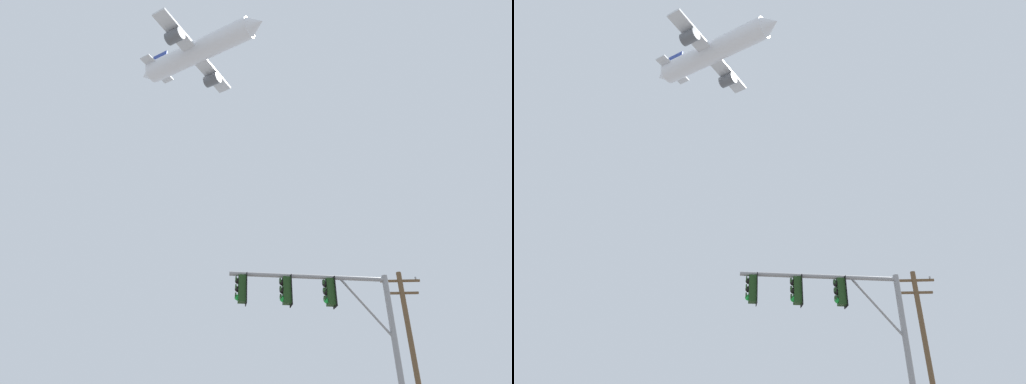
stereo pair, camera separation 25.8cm
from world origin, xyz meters
The scene contains 3 objects.
signal_pole_near centered at (2.56, 7.65, 4.73)m, with size 5.54×1.18×6.13m.
utility_pole centered at (7.85, 16.79, 4.93)m, with size 2.20×0.28×9.26m.
airplane centered at (-9.40, 33.54, 47.89)m, with size 19.65×15.18×5.63m.
Camera 2 is at (1.15, -6.37, 1.27)m, focal length 29.06 mm.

